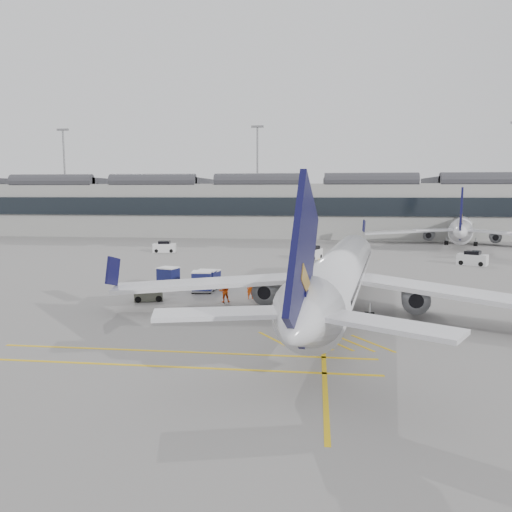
# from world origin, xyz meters

# --- Properties ---
(ground) EXTENTS (220.00, 220.00, 0.00)m
(ground) POSITION_xyz_m (0.00, 0.00, 0.00)
(ground) COLOR gray
(ground) RESTS_ON ground
(terminal) EXTENTS (200.00, 20.45, 12.40)m
(terminal) POSITION_xyz_m (0.00, 71.93, 6.14)
(terminal) COLOR #9E9E99
(terminal) RESTS_ON ground
(light_masts) EXTENTS (113.00, 0.60, 25.45)m
(light_masts) POSITION_xyz_m (-1.67, 86.00, 14.49)
(light_masts) COLOR slate
(light_masts) RESTS_ON ground
(apron_markings) EXTENTS (0.25, 60.00, 0.01)m
(apron_markings) POSITION_xyz_m (10.00, 10.00, 0.01)
(apron_markings) COLOR gold
(apron_markings) RESTS_ON ground
(airliner_main) EXTENTS (34.58, 38.04, 10.15)m
(airliner_main) POSITION_xyz_m (11.19, 0.09, 2.98)
(airliner_main) COLOR silver
(airliner_main) RESTS_ON ground
(airliner_far) EXTENTS (33.12, 36.69, 10.02)m
(airliner_far) POSITION_xyz_m (35.31, 55.30, 2.94)
(airliner_far) COLOR silver
(airliner_far) RESTS_ON ground
(belt_loader) EXTENTS (5.22, 1.95, 2.12)m
(belt_loader) POSITION_xyz_m (6.74, 3.57, 0.62)
(belt_loader) COLOR beige
(belt_loader) RESTS_ON ground
(baggage_cart_a) EXTENTS (1.94, 1.64, 1.93)m
(baggage_cart_a) POSITION_xyz_m (-0.70, 8.41, 1.03)
(baggage_cart_a) COLOR gray
(baggage_cart_a) RESTS_ON ground
(baggage_cart_b) EXTENTS (2.05, 1.75, 2.00)m
(baggage_cart_b) POSITION_xyz_m (-0.88, 7.11, 1.07)
(baggage_cart_b) COLOR gray
(baggage_cart_b) RESTS_ON ground
(baggage_cart_c) EXTENTS (1.84, 1.59, 1.75)m
(baggage_cart_c) POSITION_xyz_m (-0.51, 9.54, 0.94)
(baggage_cart_c) COLOR gray
(baggage_cart_c) RESTS_ON ground
(baggage_cart_d) EXTENTS (2.30, 2.08, 2.00)m
(baggage_cart_d) POSITION_xyz_m (-4.70, 9.18, 1.07)
(baggage_cart_d) COLOR gray
(baggage_cart_d) RESTS_ON ground
(ramp_agent_a) EXTENTS (0.79, 0.65, 1.84)m
(ramp_agent_a) POSITION_xyz_m (3.93, 4.96, 0.92)
(ramp_agent_a) COLOR #FF550D
(ramp_agent_a) RESTS_ON ground
(ramp_agent_b) EXTENTS (1.08, 0.94, 1.89)m
(ramp_agent_b) POSITION_xyz_m (1.90, 3.39, 0.95)
(ramp_agent_b) COLOR #E6480C
(ramp_agent_b) RESTS_ON ground
(pushback_tug) EXTENTS (2.68, 2.08, 1.32)m
(pushback_tug) POSITION_xyz_m (-4.64, 3.20, 0.59)
(pushback_tug) COLOR #535648
(pushback_tug) RESTS_ON ground
(safety_cone_nose) EXTENTS (0.41, 0.41, 0.56)m
(safety_cone_nose) POSITION_xyz_m (10.00, 22.52, 0.28)
(safety_cone_nose) COLOR #F24C0A
(safety_cone_nose) RESTS_ON ground
(safety_cone_engine) EXTENTS (0.32, 0.32, 0.45)m
(safety_cone_engine) POSITION_xyz_m (12.25, 3.44, 0.22)
(safety_cone_engine) COLOR #F24C0A
(safety_cone_engine) RESTS_ON ground
(service_van_left) EXTENTS (3.65, 2.22, 1.76)m
(service_van_left) POSITION_xyz_m (-13.90, 37.67, 0.79)
(service_van_left) COLOR silver
(service_van_left) RESTS_ON ground
(service_van_mid) EXTENTS (3.10, 4.03, 1.86)m
(service_van_mid) POSITION_xyz_m (8.95, 32.07, 0.83)
(service_van_mid) COLOR silver
(service_van_mid) RESTS_ON ground
(service_van_right) EXTENTS (3.96, 3.25, 1.82)m
(service_van_right) POSITION_xyz_m (29.41, 28.83, 0.82)
(service_van_right) COLOR silver
(service_van_right) RESTS_ON ground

